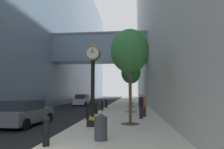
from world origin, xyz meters
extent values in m
plane|color=black|center=(0.00, 27.00, 0.00)|extent=(110.00, 110.00, 0.00)
cube|color=beige|center=(2.78, 30.00, 0.07)|extent=(5.57, 80.00, 0.14)
cube|color=#758EA8|center=(-12.11, 30.00, 14.62)|extent=(9.00, 80.00, 29.23)
cube|color=#758EA8|center=(-1.02, 23.01, 8.12)|extent=(13.78, 3.20, 3.74)
cube|color=gray|center=(-1.02, 23.01, 10.11)|extent=(13.78, 3.40, 0.24)
cube|color=black|center=(1.19, 6.31, 0.32)|extent=(0.55, 0.55, 0.35)
cylinder|color=gold|center=(1.19, 6.31, 0.58)|extent=(0.39, 0.38, 0.18)
cylinder|color=black|center=(1.19, 6.31, 2.27)|extent=(0.22, 0.22, 3.19)
cylinder|color=black|center=(1.19, 6.31, 4.28)|extent=(0.84, 0.28, 0.84)
torus|color=gold|center=(1.19, 6.15, 4.28)|extent=(0.82, 0.05, 0.82)
cylinder|color=white|center=(1.19, 6.16, 4.28)|extent=(0.69, 0.01, 0.69)
cylinder|color=white|center=(1.19, 6.46, 4.28)|extent=(0.69, 0.01, 0.69)
sphere|color=gold|center=(1.19, 6.31, 4.78)|extent=(0.16, 0.16, 0.16)
cube|color=black|center=(1.14, 6.15, 4.35)|extent=(0.11, 0.01, 0.16)
cube|color=black|center=(1.20, 6.15, 4.41)|extent=(0.06, 0.01, 0.26)
cylinder|color=black|center=(0.34, 2.10, 0.57)|extent=(0.24, 0.24, 0.86)
sphere|color=black|center=(0.34, 2.10, 1.06)|extent=(0.25, 0.25, 0.25)
cylinder|color=black|center=(0.34, 8.86, 0.57)|extent=(0.24, 0.24, 0.86)
sphere|color=black|center=(0.34, 8.86, 1.06)|extent=(0.25, 0.25, 0.25)
cylinder|color=black|center=(0.34, 12.25, 0.57)|extent=(0.24, 0.24, 0.86)
sphere|color=black|center=(0.34, 12.25, 1.06)|extent=(0.25, 0.25, 0.25)
cylinder|color=black|center=(0.34, 15.63, 0.57)|extent=(0.24, 0.24, 0.86)
sphere|color=black|center=(0.34, 15.63, 1.06)|extent=(0.25, 0.25, 0.25)
cylinder|color=black|center=(0.34, 19.02, 0.57)|extent=(0.24, 0.24, 0.86)
sphere|color=black|center=(0.34, 19.02, 1.06)|extent=(0.25, 0.25, 0.25)
cylinder|color=#333335|center=(3.30, 7.28, 0.15)|extent=(1.10, 1.10, 0.02)
cylinder|color=brown|center=(3.30, 7.28, 1.92)|extent=(0.18, 0.18, 3.55)
ellipsoid|color=#387F3D|center=(3.30, 7.28, 4.58)|extent=(2.36, 2.36, 2.71)
cylinder|color=#333335|center=(3.30, 14.50, 0.15)|extent=(1.10, 1.10, 0.02)
cylinder|color=brown|center=(3.30, 14.50, 1.90)|extent=(0.18, 0.18, 3.52)
ellipsoid|color=#2D7033|center=(3.30, 14.50, 4.35)|extent=(1.83, 1.83, 2.11)
cylinder|color=#333335|center=(3.30, 21.72, 0.15)|extent=(1.10, 1.10, 0.02)
cylinder|color=brown|center=(3.30, 21.72, 1.90)|extent=(0.18, 0.18, 3.52)
ellipsoid|color=#2D7033|center=(3.30, 21.72, 4.62)|extent=(2.56, 2.56, 2.94)
cylinder|color=#333335|center=(3.30, 28.95, 0.15)|extent=(1.10, 1.10, 0.02)
cylinder|color=brown|center=(3.30, 28.95, 2.18)|extent=(0.18, 0.18, 4.07)
ellipsoid|color=#428438|center=(3.30, 28.95, 5.21)|extent=(2.66, 2.66, 3.05)
cylinder|color=#383D42|center=(2.16, 3.14, 0.60)|extent=(0.52, 0.52, 0.92)
cone|color=#272A2E|center=(2.16, 3.14, 1.11)|extent=(0.53, 0.53, 0.16)
cylinder|color=#23232D|center=(4.05, 9.78, 0.56)|extent=(0.35, 0.35, 0.85)
cylinder|color=black|center=(4.05, 9.78, 1.33)|extent=(0.46, 0.46, 0.69)
sphere|color=tan|center=(4.05, 9.78, 1.81)|extent=(0.26, 0.26, 0.26)
cube|color=brown|center=(4.24, 9.88, 0.95)|extent=(0.20, 0.23, 0.24)
cylinder|color=#23232D|center=(4.36, 10.97, 0.53)|extent=(0.28, 0.28, 0.78)
cylinder|color=#B77A33|center=(4.36, 10.97, 1.24)|extent=(0.36, 0.36, 0.63)
sphere|color=#9E7556|center=(4.36, 10.97, 1.68)|extent=(0.24, 0.24, 0.24)
cube|color=silver|center=(-4.15, 25.33, 0.63)|extent=(1.77, 4.61, 0.82)
cube|color=#282D38|center=(-4.15, 25.10, 1.36)|extent=(1.54, 2.59, 0.67)
cylinder|color=black|center=(-4.98, 26.91, 0.32)|extent=(0.23, 0.64, 0.64)
cylinder|color=black|center=(-3.27, 26.88, 0.32)|extent=(0.23, 0.64, 0.64)
cylinder|color=black|center=(-5.03, 23.79, 0.32)|extent=(0.23, 0.64, 0.64)
cylinder|color=black|center=(-3.32, 23.76, 0.32)|extent=(0.23, 0.64, 0.64)
cube|color=slate|center=(-3.20, 6.98, 0.60)|extent=(2.02, 4.27, 0.75)
cube|color=#282D38|center=(-3.21, 6.77, 1.26)|extent=(1.73, 2.41, 0.62)
cylinder|color=black|center=(-4.09, 8.44, 0.32)|extent=(0.24, 0.65, 0.64)
cylinder|color=black|center=(-2.21, 8.38, 0.32)|extent=(0.24, 0.65, 0.64)
cylinder|color=black|center=(-2.31, 5.52, 0.32)|extent=(0.24, 0.65, 0.64)
camera|label=1|loc=(3.41, -4.93, 2.06)|focal=32.05mm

